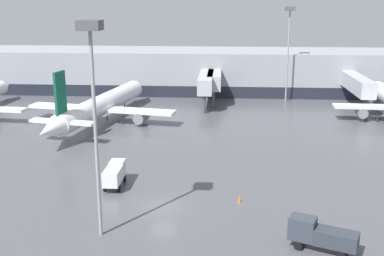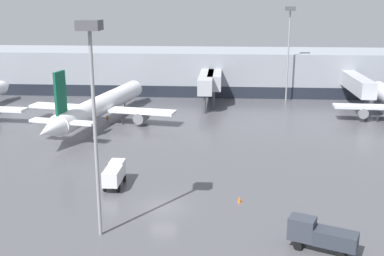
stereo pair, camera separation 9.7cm
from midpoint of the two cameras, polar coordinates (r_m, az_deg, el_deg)
name	(u,v)px [view 1 (the left image)]	position (r m, az deg, el deg)	size (l,w,h in m)	color
ground_plane	(163,207)	(48.15, -3.47, -9.35)	(320.00, 320.00, 0.00)	#4C4C51
terminal_building	(199,71)	(106.50, 0.82, 6.81)	(160.00, 31.56, 9.00)	gray
parked_jet_1	(101,106)	(80.83, -10.81, 2.64)	(25.34, 37.44, 10.29)	white
service_truck_1	(115,174)	(53.19, -9.21, -5.35)	(1.76, 4.70, 2.49)	silver
service_truck_2	(320,234)	(41.24, 14.89, -12.06)	(5.68, 3.62, 2.60)	#2D333D
traffic_cone_1	(107,116)	(83.67, -10.07, 1.35)	(0.52, 0.52, 0.64)	orange
traffic_cone_3	(240,199)	(49.19, 5.60, -8.38)	(0.37, 0.37, 0.73)	orange
apron_light_mast_2	(289,27)	(96.19, 11.43, 11.62)	(1.80, 1.80, 18.40)	gray
apron_light_mast_4	(92,70)	(39.26, -11.82, 6.79)	(1.80, 1.80, 18.31)	gray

